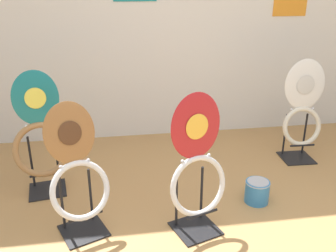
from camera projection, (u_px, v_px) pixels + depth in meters
wall_back at (174, 8)px, 3.61m from camera, size 8.00×0.07×2.60m
toilet_seat_display_white_plain at (302, 114)px, 3.34m from camera, size 0.37×0.29×0.93m
toilet_seat_display_woodgrain at (78, 179)px, 2.36m from camera, size 0.43×0.38×0.88m
toilet_seat_display_teal_sax at (41, 139)px, 2.81m from camera, size 0.45×0.32×0.96m
toilet_seat_display_crimson_swirl at (197, 171)px, 2.36m from camera, size 0.42×0.35×0.95m
paint_can at (257, 191)px, 2.80m from camera, size 0.18×0.18×0.17m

